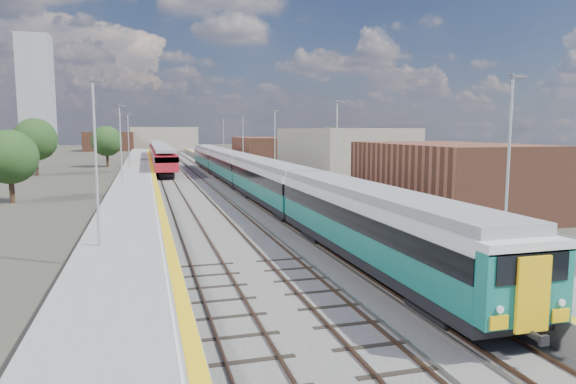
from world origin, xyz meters
name	(u,v)px	position (x,y,z in m)	size (l,w,h in m)	color
ground	(210,178)	(0.00, 50.00, 0.00)	(320.00, 320.00, 0.00)	#47443A
ballast_bed	(191,177)	(-2.25, 52.50, 0.03)	(10.50, 155.00, 0.06)	#565451
tracks	(194,175)	(-1.65, 54.18, 0.11)	(8.96, 160.00, 0.17)	#4C3323
platform_right	(247,172)	(5.28, 52.49, 0.54)	(4.70, 155.00, 8.52)	slate
platform_left	(137,174)	(-9.05, 52.49, 0.52)	(4.30, 155.00, 8.52)	slate
buildings	(106,114)	(-18.12, 138.60, 10.70)	(72.00, 185.50, 40.00)	brown
green_train	(246,171)	(1.50, 33.38, 2.16)	(2.79, 77.63, 3.07)	black
red_train	(160,153)	(-5.50, 76.79, 2.15)	(2.88, 58.45, 3.64)	black
tree_a	(10,157)	(-19.12, 32.04, 3.93)	(4.61, 4.61, 6.25)	#382619
tree_b	(35,140)	(-22.31, 60.31, 4.90)	(5.74, 5.74, 7.78)	#382619
tree_c	(107,141)	(-14.13, 75.19, 4.31)	(5.06, 5.06, 6.85)	#382619
tree_d	(330,142)	(21.16, 62.93, 4.19)	(4.91, 4.91, 6.65)	#382619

